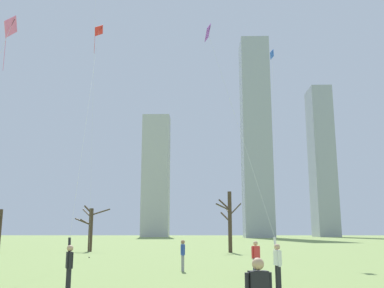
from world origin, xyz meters
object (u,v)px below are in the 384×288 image
Objects in this scene: bystander_strolling_midfield at (256,256)px; bare_tree_rightmost at (90,227)px; kite_flyer_midfield_right_red at (77,204)px; distant_kite_low_near_trees_blue at (272,69)px; bystander_far_off_by_trees at (183,254)px; bare_tree_leftmost at (229,220)px; kite_flyer_midfield_left_purple at (253,183)px.

bare_tree_rightmost is at bearing 120.37° from bystander_strolling_midfield.
distant_kite_low_near_trees_blue is at bearing 60.70° from kite_flyer_midfield_right_red.
kite_flyer_midfield_right_red reaches higher than bare_tree_rightmost.
kite_flyer_midfield_right_red is 10.26× the size of bystander_far_off_by_trees.
bystander_strolling_midfield is at bearing -103.65° from distant_kite_low_near_trees_blue.
bystander_strolling_midfield is at bearing -59.63° from bare_tree_rightmost.
kite_flyer_midfield_right_red reaches higher than bystander_far_off_by_trees.
bare_tree_rightmost is at bearing 172.91° from bare_tree_leftmost.
distant_kite_low_near_trees_blue reaches higher than kite_flyer_midfield_left_purple.
distant_kite_low_near_trees_blue is 15.36m from bare_tree_leftmost.
bare_tree_rightmost is at bearing 115.92° from bystander_far_off_by_trees.
distant_kite_low_near_trees_blue reaches higher than bare_tree_rightmost.
kite_flyer_midfield_right_red is (-7.16, -1.78, -1.03)m from kite_flyer_midfield_left_purple.
bare_tree_leftmost reaches higher than bare_tree_rightmost.
distant_kite_low_near_trees_blue is (3.87, 15.94, 15.64)m from bystander_strolling_midfield.
bare_tree_leftmost is (7.61, 26.84, 0.09)m from kite_flyer_midfield_right_red.
kite_flyer_midfield_left_purple is 22.60m from distant_kite_low_near_trees_blue.
distant_kite_low_near_trees_blue is 3.89× the size of bare_tree_rightmost.
distant_kite_low_near_trees_blue is at bearing -24.89° from bare_tree_rightmost.
distant_kite_low_near_trees_blue is (11.34, 20.21, 13.43)m from kite_flyer_midfield_right_red.
bare_tree_leftmost is (-3.73, 6.63, -13.34)m from distant_kite_low_near_trees_blue.
bare_tree_rightmost is at bearing 155.11° from distant_kite_low_near_trees_blue.
kite_flyer_midfield_left_purple is at bearing 13.94° from kite_flyer_midfield_right_red.
bystander_strolling_midfield is (7.47, 4.27, -2.21)m from kite_flyer_midfield_right_red.
kite_flyer_midfield_right_red is 3.48× the size of bare_tree_rightmost.
kite_flyer_midfield_right_red is 10.26× the size of bystander_strolling_midfield.
bare_tree_leftmost reaches higher than bystander_strolling_midfield.
kite_flyer_midfield_right_red is at bearing -119.30° from distant_kite_low_near_trees_blue.
bare_tree_leftmost is (0.46, 25.06, -0.94)m from kite_flyer_midfield_left_purple.
bare_tree_rightmost is (-14.27, 24.36, 1.60)m from bystander_strolling_midfield.
kite_flyer_midfield_left_purple is 6.71m from bystander_far_off_by_trees.
distant_kite_low_near_trees_blue is (7.46, 13.55, 15.64)m from bystander_far_off_by_trees.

